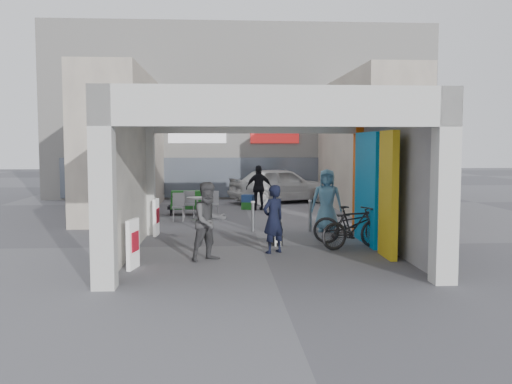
{
  "coord_description": "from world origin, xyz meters",
  "views": [
    {
      "loc": [
        -1.0,
        -13.86,
        2.49
      ],
      "look_at": [
        -0.05,
        1.0,
        1.25
      ],
      "focal_mm": 40.0,
      "sensor_mm": 36.0,
      "label": 1
    }
  ],
  "objects": [
    {
      "name": "man_crates",
      "position": [
        0.49,
        7.65,
        0.85
      ],
      "size": [
        1.04,
        0.52,
        1.71
      ],
      "primitive_type": "imported",
      "rotation": [
        0.0,
        0.0,
        3.25
      ],
      "color": "black",
      "rests_on": "ground"
    },
    {
      "name": "advert_board_far",
      "position": [
        -2.75,
        1.79,
        0.51
      ],
      "size": [
        0.13,
        0.55,
        1.0
      ],
      "rotation": [
        0.0,
        0.0,
        -0.07
      ],
      "color": "white",
      "rests_on": "ground"
    },
    {
      "name": "bollard_right",
      "position": [
        1.59,
        2.26,
        0.44
      ],
      "size": [
        0.09,
        0.09,
        0.88
      ],
      "primitive_type": "cylinder",
      "color": "gray",
      "rests_on": "ground"
    },
    {
      "name": "advert_board_near",
      "position": [
        -2.75,
        -2.42,
        0.51
      ],
      "size": [
        0.19,
        0.55,
        1.0
      ],
      "rotation": [
        0.0,
        0.0,
        -0.2
      ],
      "color": "white",
      "rests_on": "ground"
    },
    {
      "name": "plaza_bldg_left",
      "position": [
        -4.5,
        7.5,
        2.5
      ],
      "size": [
        2.0,
        9.0,
        5.0
      ],
      "primitive_type": "cube",
      "color": "#C1B5A0",
      "rests_on": "ground"
    },
    {
      "name": "bicycle_rear",
      "position": [
        2.19,
        -0.54,
        0.52
      ],
      "size": [
        1.8,
        1.03,
        1.04
      ],
      "primitive_type": "imported",
      "rotation": [
        0.0,
        0.0,
        1.9
      ],
      "color": "black",
      "rests_on": "ground"
    },
    {
      "name": "man_back_turned",
      "position": [
        -1.23,
        -1.7,
        0.85
      ],
      "size": [
        1.04,
        0.98,
        1.7
      ],
      "primitive_type": "imported",
      "rotation": [
        0.0,
        0.0,
        0.56
      ],
      "color": "#444447",
      "rests_on": "ground"
    },
    {
      "name": "far_building",
      "position": [
        -0.0,
        13.99,
        3.99
      ],
      "size": [
        18.0,
        4.08,
        8.0
      ],
      "color": "silver",
      "rests_on": "ground"
    },
    {
      "name": "border_collie",
      "position": [
        0.42,
        0.02,
        0.27
      ],
      "size": [
        0.25,
        0.5,
        0.69
      ],
      "rotation": [
        0.0,
        0.0,
        -0.01
      ],
      "color": "black",
      "rests_on": "ground"
    },
    {
      "name": "bollard_left",
      "position": [
        -1.47,
        2.32,
        0.48
      ],
      "size": [
        0.09,
        0.09,
        0.95
      ],
      "primitive_type": "cylinder",
      "color": "gray",
      "rests_on": "ground"
    },
    {
      "name": "cafe_set",
      "position": [
        -1.86,
        5.16,
        0.32
      ],
      "size": [
        1.51,
        1.22,
        0.91
      ],
      "rotation": [
        0.0,
        0.0,
        -0.06
      ],
      "color": "#97979B",
      "rests_on": "ground"
    },
    {
      "name": "white_van",
      "position": [
        1.64,
        10.4,
        0.76
      ],
      "size": [
        4.8,
        3.02,
        1.52
      ],
      "primitive_type": "imported",
      "rotation": [
        0.0,
        0.0,
        1.87
      ],
      "color": "silver",
      "rests_on": "ground"
    },
    {
      "name": "arcade_canopy",
      "position": [
        0.54,
        -0.82,
        2.3
      ],
      "size": [
        6.4,
        6.45,
        6.4
      ],
      "color": "#BABBB6",
      "rests_on": "ground"
    },
    {
      "name": "man_elderly",
      "position": [
        2.06,
        2.24,
        0.9
      ],
      "size": [
        0.98,
        0.75,
        1.79
      ],
      "primitive_type": "imported",
      "rotation": [
        0.0,
        0.0,
        -0.22
      ],
      "color": "#5C92B4",
      "rests_on": "ground"
    },
    {
      "name": "ground",
      "position": [
        0.0,
        0.0,
        0.0
      ],
      "size": [
        90.0,
        90.0,
        0.0
      ],
      "primitive_type": "plane",
      "color": "#5A595F",
      "rests_on": "ground"
    },
    {
      "name": "bollard_center",
      "position": [
        -0.06,
        2.33,
        0.43
      ],
      "size": [
        0.09,
        0.09,
        0.86
      ],
      "primitive_type": "cylinder",
      "color": "gray",
      "rests_on": "ground"
    },
    {
      "name": "produce_stand",
      "position": [
        -2.2,
        6.44,
        0.33
      ],
      "size": [
        1.27,
        0.69,
        0.84
      ],
      "rotation": [
        0.0,
        0.0,
        0.23
      ],
      "color": "black",
      "rests_on": "ground"
    },
    {
      "name": "plaza_bldg_right",
      "position": [
        4.5,
        7.5,
        2.5
      ],
      "size": [
        2.0,
        9.0,
        5.0
      ],
      "primitive_type": "cube",
      "color": "#C1B5A0",
      "rests_on": "ground"
    },
    {
      "name": "man_with_dog",
      "position": [
        0.23,
        -0.94,
        0.79
      ],
      "size": [
        0.69,
        0.63,
        1.57
      ],
      "primitive_type": "imported",
      "rotation": [
        0.0,
        0.0,
        3.73
      ],
      "color": "black",
      "rests_on": "ground"
    },
    {
      "name": "bicycle_front",
      "position": [
        2.3,
        0.03,
        0.52
      ],
      "size": [
        2.08,
        1.28,
        1.03
      ],
      "primitive_type": "imported",
      "rotation": [
        0.0,
        0.0,
        1.25
      ],
      "color": "black",
      "rests_on": "ground"
    },
    {
      "name": "crate_stack",
      "position": [
        0.09,
        7.95,
        0.28
      ],
      "size": [
        0.55,
        0.49,
        0.56
      ],
      "rotation": [
        0.0,
        0.0,
        -0.37
      ],
      "color": "#19591A",
      "rests_on": "ground"
    }
  ]
}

